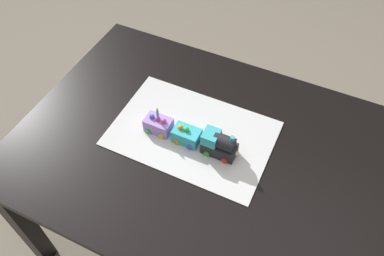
{
  "coord_description": "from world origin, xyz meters",
  "views": [
    {
      "loc": [
        -0.32,
        0.78,
        1.9
      ],
      "look_at": [
        0.07,
        -0.04,
        0.77
      ],
      "focal_mm": 36.19,
      "sensor_mm": 36.0,
      "label": 1
    }
  ],
  "objects_px": {
    "cake_car_caboose_lavender": "(159,124)",
    "birthday_candle": "(158,112)",
    "dining_table": "(204,163)",
    "cake_car_gondola_turquoise": "(187,135)",
    "cake_locomotive": "(220,144)"
  },
  "relations": [
    {
      "from": "cake_car_gondola_turquoise",
      "to": "cake_car_caboose_lavender",
      "type": "bearing_deg",
      "value": 0.0
    },
    {
      "from": "dining_table",
      "to": "cake_car_caboose_lavender",
      "type": "distance_m",
      "value": 0.24
    },
    {
      "from": "cake_car_gondola_turquoise",
      "to": "birthday_candle",
      "type": "distance_m",
      "value": 0.13
    },
    {
      "from": "dining_table",
      "to": "birthday_candle",
      "type": "xyz_separation_m",
      "value": [
        0.19,
        -0.0,
        0.21
      ]
    },
    {
      "from": "dining_table",
      "to": "cake_locomotive",
      "type": "height_order",
      "value": "cake_locomotive"
    },
    {
      "from": "cake_car_caboose_lavender",
      "to": "birthday_candle",
      "type": "distance_m",
      "value": 0.07
    },
    {
      "from": "dining_table",
      "to": "birthday_candle",
      "type": "relative_size",
      "value": 26.73
    },
    {
      "from": "cake_car_gondola_turquoise",
      "to": "cake_locomotive",
      "type": "bearing_deg",
      "value": 180.0
    },
    {
      "from": "cake_locomotive",
      "to": "birthday_candle",
      "type": "xyz_separation_m",
      "value": [
        0.25,
        0.0,
        0.05
      ]
    },
    {
      "from": "cake_locomotive",
      "to": "birthday_candle",
      "type": "distance_m",
      "value": 0.25
    },
    {
      "from": "cake_car_gondola_turquoise",
      "to": "cake_car_caboose_lavender",
      "type": "xyz_separation_m",
      "value": [
        0.12,
        0.0,
        0.0
      ]
    },
    {
      "from": "cake_car_gondola_turquoise",
      "to": "cake_car_caboose_lavender",
      "type": "relative_size",
      "value": 1.0
    },
    {
      "from": "dining_table",
      "to": "birthday_candle",
      "type": "bearing_deg",
      "value": -0.9
    },
    {
      "from": "cake_locomotive",
      "to": "birthday_candle",
      "type": "height_order",
      "value": "birthday_candle"
    },
    {
      "from": "cake_car_gondola_turquoise",
      "to": "birthday_candle",
      "type": "xyz_separation_m",
      "value": [
        0.12,
        0.0,
        0.07
      ]
    }
  ]
}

